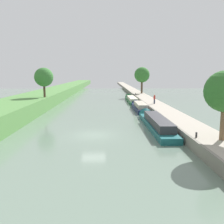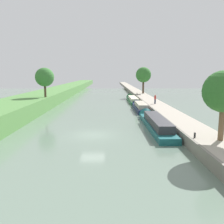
# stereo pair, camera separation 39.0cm
# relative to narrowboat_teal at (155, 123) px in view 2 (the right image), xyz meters

# --- Properties ---
(ground_plane) EXTENTS (160.00, 160.00, 0.00)m
(ground_plane) POSITION_rel_narrowboat_teal_xyz_m (-7.19, -3.40, -0.59)
(ground_plane) COLOR slate
(right_towpath) EXTENTS (3.28, 260.00, 1.00)m
(right_towpath) POSITION_rel_narrowboat_teal_xyz_m (3.10, -3.40, -0.09)
(right_towpath) COLOR #A89E8E
(right_towpath) RESTS_ON ground_plane
(stone_quay) EXTENTS (0.25, 260.00, 1.05)m
(stone_quay) POSITION_rel_narrowboat_teal_xyz_m (1.34, -3.40, -0.07)
(stone_quay) COLOR gray
(stone_quay) RESTS_ON ground_plane
(narrowboat_teal) EXTENTS (1.99, 14.83, 2.09)m
(narrowboat_teal) POSITION_rel_narrowboat_teal_xyz_m (0.00, 0.00, 0.00)
(narrowboat_teal) COLOR #195B60
(narrowboat_teal) RESTS_ON ground_plane
(narrowboat_navy) EXTENTS (1.84, 10.85, 1.92)m
(narrowboat_navy) POSITION_rel_narrowboat_teal_xyz_m (0.00, 14.07, -0.02)
(narrowboat_navy) COLOR #141E42
(narrowboat_navy) RESTS_ON ground_plane
(narrowboat_green) EXTENTS (1.90, 14.55, 1.81)m
(narrowboat_green) POSITION_rel_narrowboat_teal_xyz_m (-0.02, 27.53, -0.13)
(narrowboat_green) COLOR #1E6033
(narrowboat_green) RESTS_ON ground_plane
(tree_rightbank_near) EXTENTS (3.32, 3.32, 5.62)m
(tree_rightbank_near) POSITION_rel_narrowboat_teal_xyz_m (3.59, -9.12, 4.32)
(tree_rightbank_near) COLOR brown
(tree_rightbank_near) RESTS_ON right_towpath
(tree_rightbank_midnear) EXTENTS (4.12, 4.12, 7.08)m
(tree_rightbank_midnear) POSITION_rel_narrowboat_teal_xyz_m (3.84, 37.74, 5.38)
(tree_rightbank_midnear) COLOR #4C3828
(tree_rightbank_midnear) RESTS_ON right_towpath
(tree_leftbank_downstream) EXTENTS (3.22, 3.22, 5.06)m
(tree_leftbank_downstream) POSITION_rel_narrowboat_teal_xyz_m (-16.51, 13.95, 5.13)
(tree_leftbank_downstream) COLOR #4C3828
(tree_leftbank_downstream) RESTS_ON left_grassy_bank
(person_walking) EXTENTS (0.34, 0.34, 1.66)m
(person_walking) POSITION_rel_narrowboat_teal_xyz_m (2.78, 14.78, 1.28)
(person_walking) COLOR #282D42
(person_walking) RESTS_ON right_towpath
(mooring_bollard_near) EXTENTS (0.16, 0.16, 0.45)m
(mooring_bollard_near) POSITION_rel_narrowboat_teal_xyz_m (1.76, -8.38, 0.63)
(mooring_bollard_near) COLOR black
(mooring_bollard_near) RESTS_ON right_towpath
(mooring_bollard_far) EXTENTS (0.16, 0.16, 0.45)m
(mooring_bollard_far) POSITION_rel_narrowboat_teal_xyz_m (1.76, 33.94, 0.63)
(mooring_bollard_far) COLOR black
(mooring_bollard_far) RESTS_ON right_towpath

